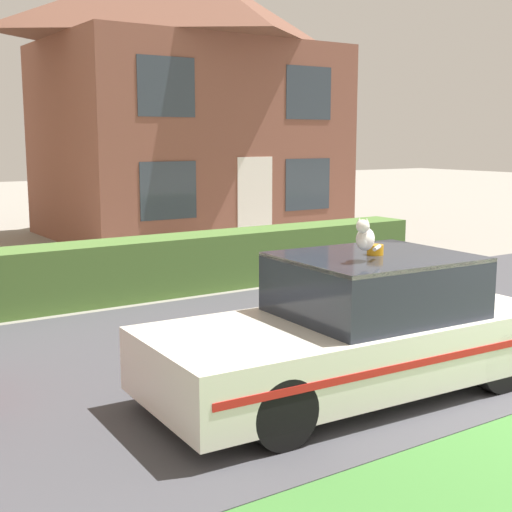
{
  "coord_description": "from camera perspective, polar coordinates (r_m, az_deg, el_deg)",
  "views": [
    {
      "loc": [
        -5.98,
        -3.24,
        2.55
      ],
      "look_at": [
        -0.96,
        4.26,
        1.05
      ],
      "focal_mm": 50.0,
      "sensor_mm": 36.0,
      "label": 1
    }
  ],
  "objects": [
    {
      "name": "house_right",
      "position": [
        19.37,
        -5.42,
        12.59
      ],
      "size": [
        7.54,
        5.51,
        7.12
      ],
      "color": "brown",
      "rests_on": "ground"
    },
    {
      "name": "police_car",
      "position": [
        7.24,
        8.1,
        -5.87
      ],
      "size": [
        4.29,
        1.9,
        1.49
      ],
      "rotation": [
        0.0,
        0.0,
        3.09
      ],
      "color": "black",
      "rests_on": "road_strip"
    },
    {
      "name": "garden_hedge",
      "position": [
        11.58,
        -9.78,
        -1.04
      ],
      "size": [
        11.33,
        0.84,
        0.95
      ],
      "primitive_type": "cube",
      "color": "#4C7233",
      "rests_on": "ground"
    },
    {
      "name": "cat",
      "position": [
        6.76,
        8.71,
        1.5
      ],
      "size": [
        0.37,
        0.28,
        0.32
      ],
      "rotation": [
        0.0,
        0.0,
        3.73
      ],
      "color": "silver",
      "rests_on": "police_car"
    },
    {
      "name": "road_strip",
      "position": [
        9.45,
        7.05,
        -6.25
      ],
      "size": [
        28.0,
        5.91,
        0.01
      ],
      "primitive_type": "cube",
      "color": "#424247",
      "rests_on": "ground"
    }
  ]
}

